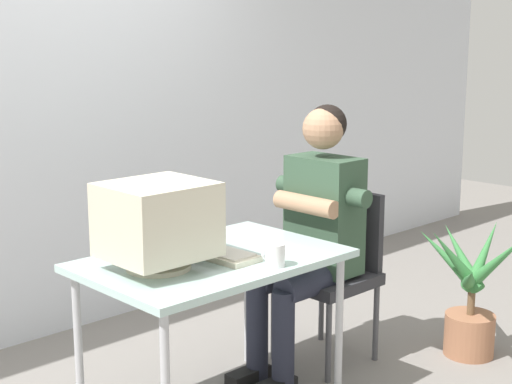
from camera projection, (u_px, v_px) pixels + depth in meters
wall_back at (92, 69)px, 4.30m from camera, size 8.00×0.10×3.00m
desk at (213, 270)px, 3.27m from camera, size 1.12×0.74×0.74m
crt_monitor at (158, 221)px, 3.04m from camera, size 0.42×0.38×0.36m
keyboard at (216, 253)px, 3.26m from camera, size 0.18×0.43×0.03m
office_chair at (334, 265)px, 3.92m from camera, size 0.44×0.44×0.89m
person_seated at (312, 227)px, 3.75m from camera, size 0.68×0.57×1.35m
potted_plant at (471, 295)px, 3.97m from camera, size 0.63×0.60×0.73m
desk_mug at (275, 255)px, 3.11m from camera, size 0.08×0.09×0.10m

